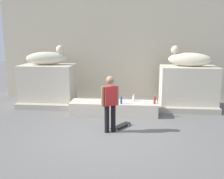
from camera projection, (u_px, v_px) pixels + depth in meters
The scene contains 14 objects.
ground_plane at pixel (108, 134), 7.52m from camera, with size 40.00×40.00×0.00m, color #605E5B.
facade_wall at pixel (119, 41), 11.62m from camera, with size 10.49×0.60×5.05m, color #BDB196.
pedestal_left at pixel (48, 85), 10.56m from camera, with size 2.11×1.24×1.64m, color beige.
pedestal_right at pixel (188, 87), 10.06m from camera, with size 2.11×1.24×1.64m, color beige.
statue_reclining_left at pixel (47, 58), 10.33m from camera, with size 1.67×0.83×0.78m.
statue_reclining_right at pixel (189, 59), 9.84m from camera, with size 1.68×0.90×0.78m.
ledge_block at pixel (114, 108), 9.33m from camera, with size 3.10×0.82×0.47m, color beige.
skater at pixel (110, 102), 7.51m from camera, with size 0.49×0.34×1.67m.
skateboard at pixel (121, 126), 8.01m from camera, with size 0.61×0.78×0.08m.
bottle_clear at pixel (134, 98), 9.37m from camera, with size 0.08×0.08×0.26m.
bottle_green at pixel (111, 99), 9.23m from camera, with size 0.07×0.07×0.29m.
bottle_blue at pixel (121, 100), 8.99m from camera, with size 0.07×0.07×0.32m.
bottle_red at pixel (155, 100), 8.99m from camera, with size 0.07×0.07×0.30m.
stair_step at pixel (115, 108), 9.83m from camera, with size 7.68×0.50×0.21m, color #A9A08F.
Camera 1 is at (0.76, -7.05, 2.82)m, focal length 41.66 mm.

